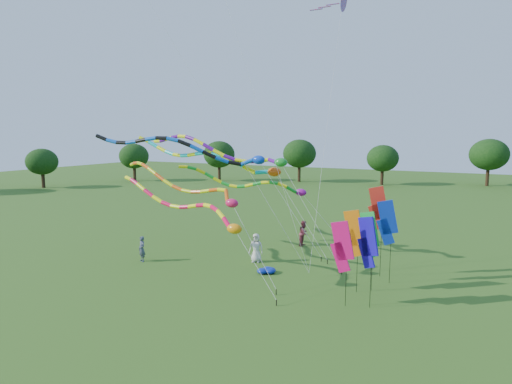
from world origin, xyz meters
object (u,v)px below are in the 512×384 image
at_px(person_a, 256,248).
at_px(person_c, 304,233).
at_px(tube_kite_red, 191,208).
at_px(blue_nylon_heap, 262,272).
at_px(person_b, 142,249).
at_px(tube_kite_orange, 188,186).

xyz_separation_m(person_a, person_c, (1.27, 5.10, 0.01)).
height_order(tube_kite_red, person_c, tube_kite_red).
height_order(blue_nylon_heap, person_b, person_b).
bearing_deg(person_c, person_b, 137.46).
distance_m(tube_kite_red, tube_kite_orange, 2.06).
height_order(person_a, person_c, person_c).
bearing_deg(tube_kite_red, person_b, -167.89).
bearing_deg(tube_kite_red, person_a, 75.58).
distance_m(tube_kite_red, person_c, 9.88).
height_order(tube_kite_red, tube_kite_orange, tube_kite_orange).
relative_size(tube_kite_red, person_a, 6.77).
bearing_deg(tube_kite_orange, person_a, 51.69).
xyz_separation_m(tube_kite_orange, person_a, (3.45, 2.30, -4.02)).
bearing_deg(tube_kite_orange, blue_nylon_heap, 20.14).
bearing_deg(person_a, tube_kite_red, -135.73).
relative_size(blue_nylon_heap, person_a, 0.58).
distance_m(tube_kite_red, blue_nylon_heap, 5.48).
xyz_separation_m(person_b, person_c, (7.77, 8.29, 0.12)).
distance_m(blue_nylon_heap, person_c, 7.26).
distance_m(person_a, person_c, 5.25).
xyz_separation_m(tube_kite_red, person_b, (-4.20, 0.44, -3.04)).
relative_size(person_a, person_c, 0.99).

